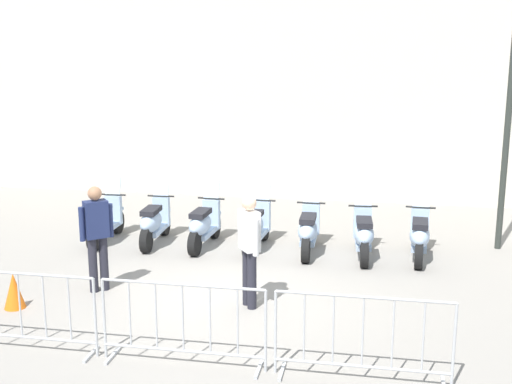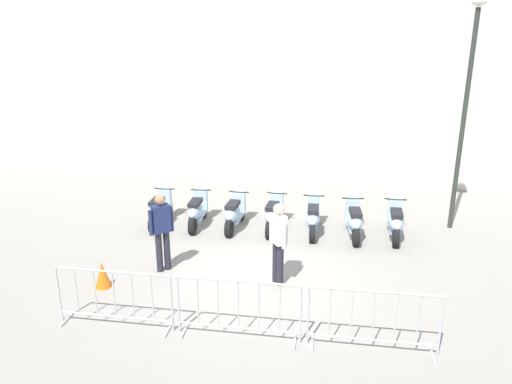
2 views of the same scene
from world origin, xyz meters
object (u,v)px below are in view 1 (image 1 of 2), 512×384
at_px(motorcycle_4, 309,231).
at_px(officer_near_row_end, 97,232).
at_px(motorcycle_2, 204,225).
at_px(barrier_segment_1, 183,325).
at_px(motorcycle_6, 419,236).
at_px(barrier_segment_0, 20,312).
at_px(motorcycle_1, 154,222).
at_px(traffic_cone, 14,291).
at_px(motorcycle_5, 363,235).
at_px(street_lamp, 512,69).
at_px(motorcycle_3, 256,227).
at_px(officer_mid_plaza, 249,245).
at_px(motorcycle_0, 104,221).
at_px(barrier_segment_2, 363,339).

height_order(motorcycle_4, officer_near_row_end, officer_near_row_end).
height_order(motorcycle_2, barrier_segment_1, motorcycle_2).
xyz_separation_m(motorcycle_6, barrier_segment_0, (-5.15, -4.92, 0.07)).
height_order(motorcycle_1, motorcycle_6, same).
bearing_deg(traffic_cone, motorcycle_5, 35.21).
xyz_separation_m(motorcycle_6, street_lamp, (1.55, 1.05, 3.03)).
height_order(motorcycle_1, motorcycle_3, same).
height_order(motorcycle_2, officer_mid_plaza, officer_mid_plaza).
height_order(motorcycle_0, motorcycle_4, same).
distance_m(motorcycle_1, barrier_segment_0, 4.80).
bearing_deg(traffic_cone, barrier_segment_1, -21.13).
xyz_separation_m(motorcycle_0, officer_mid_plaza, (3.60, -2.66, 0.53)).
distance_m(motorcycle_0, motorcycle_3, 3.09).
bearing_deg(motorcycle_6, motorcycle_4, -177.96).
xyz_separation_m(motorcycle_5, barrier_segment_0, (-4.13, -4.80, 0.07)).
xyz_separation_m(motorcycle_1, barrier_segment_0, (-0.00, -4.80, 0.07)).
height_order(motorcycle_3, officer_mid_plaza, officer_mid_plaza).
height_order(motorcycle_6, barrier_segment_2, motorcycle_6).
xyz_separation_m(barrier_segment_2, traffic_cone, (-5.26, 1.14, -0.25)).
xyz_separation_m(motorcycle_1, motorcycle_2, (1.03, 0.01, 0.00)).
distance_m(barrier_segment_0, officer_mid_plaza, 3.32).
bearing_deg(motorcycle_4, motorcycle_5, -2.66).
distance_m(barrier_segment_0, barrier_segment_1, 2.18).
bearing_deg(barrier_segment_1, barrier_segment_0, -178.55).
bearing_deg(motorcycle_6, motorcycle_3, -179.29).
bearing_deg(traffic_cone, officer_near_row_end, 45.05).
height_order(motorcycle_6, officer_near_row_end, officer_near_row_end).
height_order(motorcycle_2, barrier_segment_2, motorcycle_2).
height_order(motorcycle_3, barrier_segment_0, motorcycle_3).
distance_m(barrier_segment_2, officer_near_row_end, 4.82).
distance_m(motorcycle_1, officer_near_row_end, 2.66).
xyz_separation_m(motorcycle_5, officer_near_row_end, (-4.09, -2.61, 0.53)).
bearing_deg(officer_mid_plaza, motorcycle_1, 133.14).
xyz_separation_m(motorcycle_6, traffic_cone, (-6.05, -3.67, -0.18)).
xyz_separation_m(motorcycle_3, motorcycle_4, (1.04, -0.03, 0.00)).
relative_size(motorcycle_1, barrier_segment_1, 0.82).
bearing_deg(motorcycle_1, barrier_segment_2, -47.03).
relative_size(motorcycle_6, traffic_cone, 3.13).
distance_m(motorcycle_5, barrier_segment_0, 6.33).
bearing_deg(motorcycle_2, officer_mid_plaza, -60.66).
xyz_separation_m(motorcycle_2, officer_near_row_end, (-0.98, -2.62, 0.53)).
bearing_deg(officer_mid_plaza, motorcycle_0, 143.59).
xyz_separation_m(street_lamp, traffic_cone, (-7.60, -4.72, -3.21)).
distance_m(motorcycle_1, motorcycle_4, 3.10).
height_order(barrier_segment_0, officer_mid_plaza, officer_mid_plaza).
xyz_separation_m(barrier_segment_1, officer_mid_plaza, (0.39, 2.00, 0.46)).
xyz_separation_m(motorcycle_0, motorcycle_5, (5.17, 0.08, 0.00)).
bearing_deg(motorcycle_3, motorcycle_2, -175.83).
bearing_deg(officer_near_row_end, motorcycle_2, 69.43).
bearing_deg(officer_near_row_end, motorcycle_0, 113.05).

